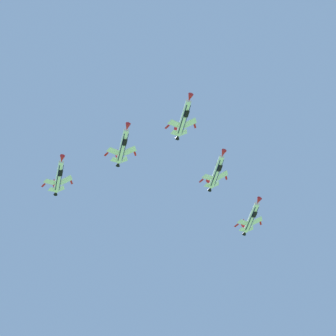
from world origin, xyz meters
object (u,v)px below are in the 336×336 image
fighter_jet_lead (184,117)px  fighter_jet_right_wing (123,145)px  fighter_jet_left_outer (252,217)px  fighter_jet_right_outer (59,176)px  fighter_jet_left_wing (217,171)px

fighter_jet_lead → fighter_jet_right_wing: size_ratio=1.00×
fighter_jet_lead → fighter_jet_left_outer: size_ratio=1.00×
fighter_jet_right_wing → fighter_jet_right_outer: fighter_jet_right_outer is taller
fighter_jet_lead → fighter_jet_left_outer: (10.62, 41.17, -2.72)m
fighter_jet_lead → fighter_jet_right_outer: fighter_jet_right_outer is taller
fighter_jet_right_outer → fighter_jet_lead: bearing=136.4°
fighter_jet_left_wing → fighter_jet_left_outer: 21.62m
fighter_jet_lead → fighter_jet_right_outer: 45.31m
fighter_jet_right_wing → fighter_jet_left_outer: 48.66m
fighter_jet_left_wing → fighter_jet_right_wing: size_ratio=1.00×
fighter_jet_lead → fighter_jet_right_outer: (-44.29, 9.48, 1.30)m
fighter_jet_left_outer → fighter_jet_left_wing: bearing=41.8°
fighter_jet_right_wing → fighter_jet_right_outer: size_ratio=1.00×
fighter_jet_left_wing → fighter_jet_left_outer: (6.20, 20.70, -0.78)m
fighter_jet_left_wing → fighter_jet_right_wing: (-24.97, -16.57, 1.90)m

